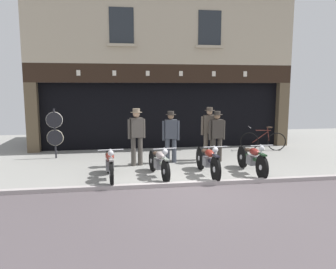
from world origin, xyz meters
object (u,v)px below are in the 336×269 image
at_px(salesman_left, 137,134).
at_px(leaning_bicycle, 263,141).
at_px(motorcycle_center, 208,160).
at_px(shopkeeper_center, 171,134).
at_px(motorcycle_center_right, 252,159).
at_px(tyre_sign_pole, 55,130).
at_px(motorcycle_center_left, 159,162).
at_px(salesman_right, 217,134).
at_px(motorcycle_left, 110,164).
at_px(advert_board_near, 213,102).
at_px(assistant_far_right, 209,131).

relative_size(salesman_left, leaning_bicycle, 1.03).
relative_size(motorcycle_center, shopkeeper_center, 1.23).
bearing_deg(motorcycle_center_right, tyre_sign_pole, -27.40).
distance_m(motorcycle_center_left, shopkeeper_center, 1.84).
xyz_separation_m(motorcycle_center, leaning_bicycle, (3.13, 3.26, -0.06)).
distance_m(shopkeeper_center, leaning_bicycle, 4.20).
xyz_separation_m(motorcycle_center_right, salesman_right, (-0.55, 1.59, 0.49)).
bearing_deg(motorcycle_center, shopkeeper_center, -68.70).
xyz_separation_m(motorcycle_left, motorcycle_center, (2.67, -0.01, 0.00)).
height_order(motorcycle_center_right, shopkeeper_center, shopkeeper_center).
bearing_deg(motorcycle_center, motorcycle_center_right, 179.28).
relative_size(motorcycle_center_left, tyre_sign_pole, 1.11).
bearing_deg(advert_board_near, shopkeeper_center, -128.68).
distance_m(motorcycle_center, motorcycle_center_right, 1.30).
xyz_separation_m(motorcycle_center_left, assistant_far_right, (1.95, 1.92, 0.57)).
bearing_deg(motorcycle_center_left, advert_board_near, -130.95).
bearing_deg(salesman_left, advert_board_near, -151.92).
relative_size(tyre_sign_pole, leaning_bicycle, 0.99).
distance_m(motorcycle_center, salesman_right, 1.85).
relative_size(motorcycle_center_right, advert_board_near, 2.19).
distance_m(motorcycle_left, motorcycle_center_left, 1.32).
relative_size(motorcycle_left, advert_board_near, 2.21).
bearing_deg(motorcycle_center, motorcycle_left, -2.21).
height_order(tyre_sign_pole, leaning_bicycle, tyre_sign_pole).
distance_m(motorcycle_center, shopkeeper_center, 1.95).
bearing_deg(motorcycle_center_right, assistant_far_right, -71.06).
xyz_separation_m(shopkeeper_center, tyre_sign_pole, (-3.81, 1.24, 0.08)).
bearing_deg(leaning_bicycle, advert_board_near, 66.54).
height_order(salesman_left, salesman_right, salesman_left).
relative_size(salesman_right, leaning_bicycle, 0.96).
bearing_deg(motorcycle_left, shopkeeper_center, -142.54).
bearing_deg(shopkeeper_center, salesman_right, 177.10).
bearing_deg(leaning_bicycle, motorcycle_left, 131.12).
bearing_deg(motorcycle_center, motorcycle_center_left, -5.00).
bearing_deg(motorcycle_left, motorcycle_center_left, 178.08).
xyz_separation_m(motorcycle_center_right, leaning_bicycle, (1.83, 3.23, -0.05)).
relative_size(motorcycle_left, assistant_far_right, 1.14).
relative_size(salesman_left, advert_board_near, 1.96).
bearing_deg(salesman_left, motorcycle_center, 127.35).
height_order(motorcycle_center, salesman_right, salesman_right).
bearing_deg(motorcycle_left, tyre_sign_pole, -62.05).
relative_size(salesman_right, advert_board_near, 1.83).
bearing_deg(salesman_right, motorcycle_center, 61.04).
bearing_deg(motorcycle_center_right, motorcycle_center_left, -1.54).
height_order(salesman_right, leaning_bicycle, salesman_right).
height_order(motorcycle_left, assistant_far_right, assistant_far_right).
height_order(shopkeeper_center, assistant_far_right, assistant_far_right).
relative_size(motorcycle_center, motorcycle_center_right, 1.03).
xyz_separation_m(assistant_far_right, leaning_bicycle, (2.53, 1.27, -0.61)).
bearing_deg(advert_board_near, tyre_sign_pole, -166.14).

